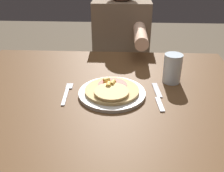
% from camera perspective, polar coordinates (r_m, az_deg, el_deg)
% --- Properties ---
extents(dining_table, '(1.22, 0.96, 0.76)m').
position_cam_1_polar(dining_table, '(1.11, -2.44, -6.40)').
color(dining_table, brown).
rests_on(dining_table, ground_plane).
extents(plate, '(0.27, 0.27, 0.01)m').
position_cam_1_polar(plate, '(1.05, 0.00, -1.58)').
color(plate, beige).
rests_on(plate, dining_table).
extents(pizza, '(0.22, 0.22, 0.04)m').
position_cam_1_polar(pizza, '(1.04, -0.04, -0.89)').
color(pizza, tan).
rests_on(pizza, plate).
extents(fork, '(0.03, 0.18, 0.00)m').
position_cam_1_polar(fork, '(1.08, -9.76, -1.35)').
color(fork, silver).
rests_on(fork, dining_table).
extents(knife, '(0.03, 0.22, 0.00)m').
position_cam_1_polar(knife, '(1.05, 10.04, -2.32)').
color(knife, silver).
rests_on(knife, dining_table).
extents(drinking_glass, '(0.08, 0.08, 0.13)m').
position_cam_1_polar(drinking_glass, '(1.16, 13.02, 3.76)').
color(drinking_glass, silver).
rests_on(drinking_glass, dining_table).
extents(person_diner, '(0.35, 0.52, 1.17)m').
position_cam_1_polar(person_diner, '(1.74, 2.07, 7.77)').
color(person_diner, '#2D2D38').
rests_on(person_diner, ground_plane).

